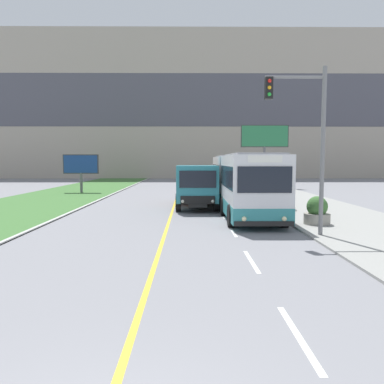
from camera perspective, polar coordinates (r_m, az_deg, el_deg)
The scene contains 10 objects.
apartment_block_background at distance 65.82m, azimuth -1.35°, elevation 12.78°, with size 80.00×8.04×24.11m.
city_bus at distance 21.37m, azimuth 7.62°, elevation 1.38°, with size 2.63×12.83×3.22m.
dump_truck at distance 22.24m, azimuth 0.75°, elevation 0.76°, with size 2.45×6.30×2.61m.
car_distant at distance 39.97m, azimuth 3.44°, elevation 1.61°, with size 1.80×4.30×1.45m.
traffic_light_mast at distance 14.72m, azimuth 17.09°, elevation 8.99°, with size 2.28×0.32×6.35m.
billboard_large at distance 40.71m, azimuth 11.01°, elevation 7.95°, with size 5.05×0.24×6.67m.
billboard_small at distance 35.41m, azimuth -16.58°, elevation 3.88°, with size 3.18×0.24×3.46m.
planter_round_near at distance 17.53m, azimuth 18.52°, elevation -2.90°, with size 1.14×1.14×1.25m.
planter_round_second at distance 22.21m, azimuth 13.92°, elevation -1.23°, with size 1.16×1.16×1.24m.
planter_round_third at distance 27.05m, azimuth 11.55°, elevation -0.11°, with size 1.12×1.12×1.26m.
Camera 1 is at (0.95, -2.74, 2.88)m, focal length 35.00 mm.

